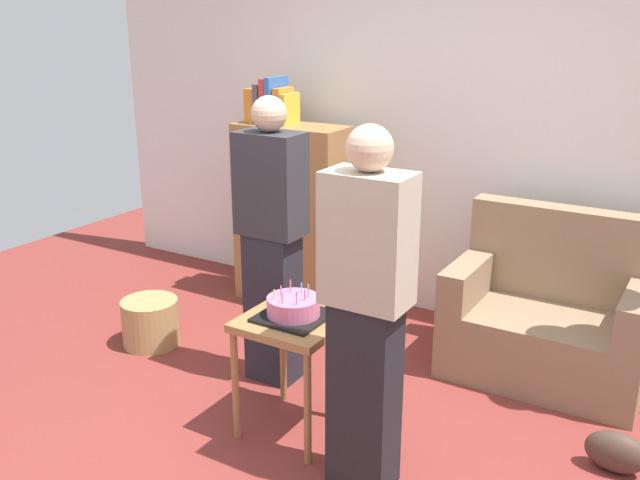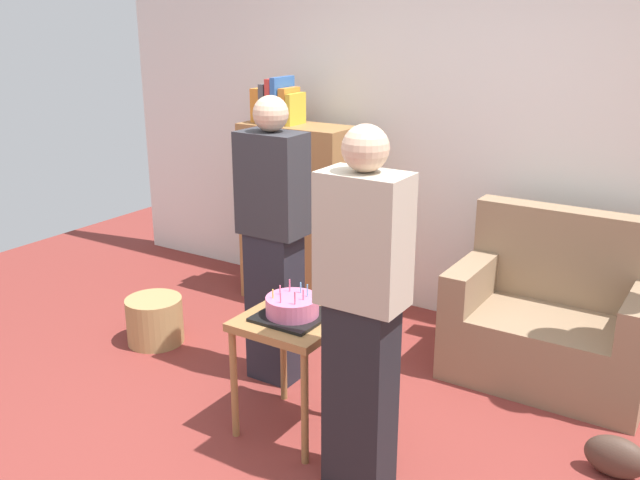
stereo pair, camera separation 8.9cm
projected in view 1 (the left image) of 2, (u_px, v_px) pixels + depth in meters
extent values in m
plane|color=maroon|center=(308.00, 466.00, 3.31)|extent=(8.00, 8.00, 0.00)
cube|color=silver|center=(473.00, 123.00, 4.56)|extent=(6.00, 0.10, 2.70)
cube|color=#8C7054|center=(544.00, 345.00, 4.06)|extent=(1.10, 0.70, 0.40)
cube|color=#8C7054|center=(564.00, 254.00, 4.14)|extent=(1.10, 0.16, 0.56)
cube|color=#8C7054|center=(470.00, 278.00, 4.20)|extent=(0.16, 0.70, 0.24)
cube|color=#8C7054|center=(639.00, 311.00, 3.74)|extent=(0.16, 0.70, 0.24)
cube|color=olive|center=(292.00, 216.00, 5.02)|extent=(0.80, 0.36, 1.30)
cube|color=orange|center=(253.00, 105.00, 4.94)|extent=(0.05, 0.16, 0.23)
cube|color=orange|center=(259.00, 105.00, 4.91)|extent=(0.04, 0.20, 0.24)
cube|color=#4C4C51|center=(265.00, 103.00, 4.88)|extent=(0.04, 0.23, 0.27)
cube|color=red|center=(271.00, 101.00, 4.85)|extent=(0.04, 0.23, 0.31)
cube|color=#3366B7|center=(276.00, 100.00, 4.83)|extent=(0.04, 0.24, 0.32)
cube|color=orange|center=(283.00, 106.00, 4.81)|extent=(0.06, 0.19, 0.25)
cube|color=gold|center=(290.00, 109.00, 4.79)|extent=(0.04, 0.20, 0.21)
cube|color=olive|center=(294.00, 321.00, 3.42)|extent=(0.48, 0.48, 0.04)
cylinder|color=olive|center=(235.00, 385.00, 3.44)|extent=(0.04, 0.04, 0.58)
cylinder|color=olive|center=(308.00, 409.00, 3.24)|extent=(0.04, 0.04, 0.58)
cylinder|color=olive|center=(283.00, 351.00, 3.79)|extent=(0.04, 0.04, 0.58)
cylinder|color=olive|center=(351.00, 371.00, 3.58)|extent=(0.04, 0.04, 0.58)
cube|color=black|center=(294.00, 316.00, 3.41)|extent=(0.32, 0.32, 0.02)
cylinder|color=#D66B93|center=(293.00, 306.00, 3.39)|extent=(0.26, 0.26, 0.09)
cylinder|color=#EA668C|center=(305.00, 295.00, 3.34)|extent=(0.01, 0.01, 0.05)
cylinder|color=#66B2E5|center=(308.00, 291.00, 3.38)|extent=(0.01, 0.01, 0.06)
cylinder|color=#66B2E5|center=(302.00, 288.00, 3.42)|extent=(0.01, 0.01, 0.05)
cylinder|color=#EA668C|center=(290.00, 286.00, 3.44)|extent=(0.01, 0.01, 0.06)
cylinder|color=#EA668C|center=(281.00, 290.00, 3.40)|extent=(0.01, 0.01, 0.05)
cylinder|color=#F2CC4C|center=(274.00, 294.00, 3.36)|extent=(0.01, 0.01, 0.05)
cylinder|color=#EA668C|center=(282.00, 298.00, 3.30)|extent=(0.01, 0.01, 0.05)
cylinder|color=#EA668C|center=(297.00, 298.00, 3.28)|extent=(0.01, 0.01, 0.06)
cube|color=#23232D|center=(273.00, 307.00, 3.98)|extent=(0.28, 0.20, 0.88)
cube|color=#2D2D33|center=(270.00, 184.00, 3.76)|extent=(0.36, 0.22, 0.56)
sphere|color=#D1A889|center=(269.00, 114.00, 3.64)|extent=(0.19, 0.19, 0.19)
cube|color=black|center=(364.00, 396.00, 3.06)|extent=(0.28, 0.20, 0.88)
cube|color=#B2A893|center=(368.00, 240.00, 2.84)|extent=(0.36, 0.22, 0.56)
sphere|color=#D1A889|center=(370.00, 148.00, 2.72)|extent=(0.19, 0.19, 0.19)
cylinder|color=#A88451|center=(151.00, 322.00, 4.48)|extent=(0.36, 0.36, 0.30)
ellipsoid|color=#473328|center=(616.00, 452.00, 3.24)|extent=(0.28, 0.14, 0.20)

